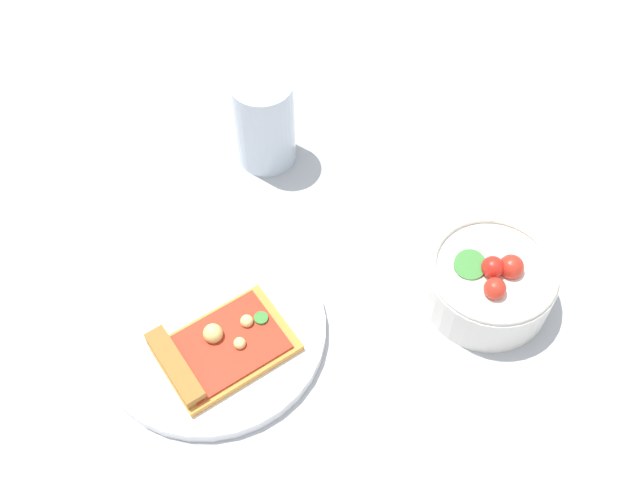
# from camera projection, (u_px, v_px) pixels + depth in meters

# --- Properties ---
(ground_plane) EXTENTS (2.40, 2.40, 0.00)m
(ground_plane) POSITION_uv_depth(u_px,v_px,m) (261.00, 341.00, 0.75)
(ground_plane) COLOR #B2B7BC
(ground_plane) RESTS_ON ground
(plate) EXTENTS (0.23, 0.23, 0.01)m
(plate) POSITION_uv_depth(u_px,v_px,m) (212.00, 329.00, 0.75)
(plate) COLOR white
(plate) RESTS_ON ground_plane
(pizza_slice_main) EXTENTS (0.13, 0.10, 0.03)m
(pizza_slice_main) POSITION_uv_depth(u_px,v_px,m) (215.00, 349.00, 0.72)
(pizza_slice_main) COLOR gold
(pizza_slice_main) RESTS_ON plate
(salad_bowl) EXTENTS (0.13, 0.13, 0.07)m
(salad_bowl) POSITION_uv_depth(u_px,v_px,m) (489.00, 281.00, 0.76)
(salad_bowl) COLOR white
(salad_bowl) RESTS_ON ground_plane
(soda_glass) EXTENTS (0.07, 0.07, 0.11)m
(soda_glass) POSITION_uv_depth(u_px,v_px,m) (265.00, 125.00, 0.85)
(soda_glass) COLOR silver
(soda_glass) RESTS_ON ground_plane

